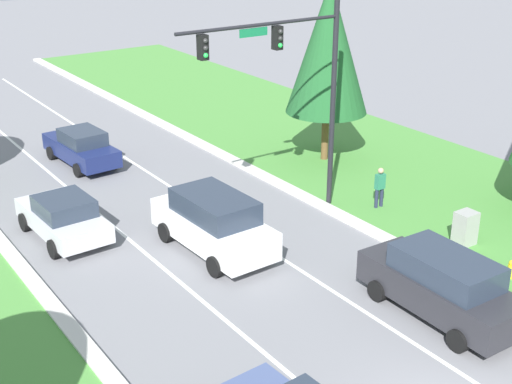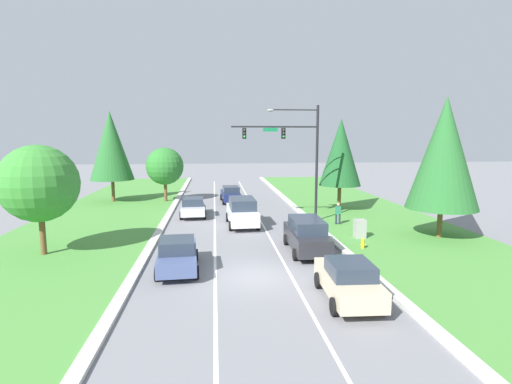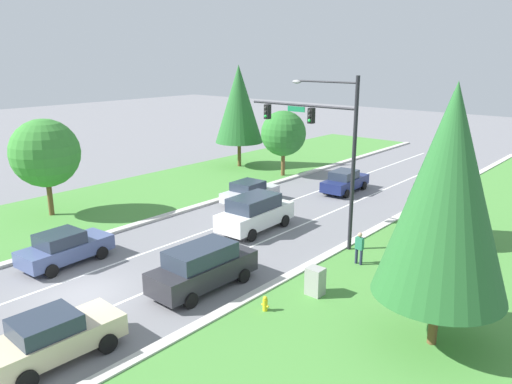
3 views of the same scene
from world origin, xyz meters
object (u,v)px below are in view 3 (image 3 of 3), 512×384
(traffic_signal_mast, at_px, (325,136))
(silver_sedan, at_px, (250,192))
(navy_sedan, at_px, (345,181))
(oak_far_left_tree, at_px, (45,153))
(oak_near_left_tree, at_px, (283,133))
(conifer_mid_left_tree, at_px, (239,104))
(slate_blue_sedan, at_px, (65,248))
(utility_cabinet, at_px, (315,282))
(conifer_near_right_tree, at_px, (447,193))
(conifer_far_right_tree, at_px, (448,148))
(champagne_sedan, at_px, (53,337))
(white_suv, at_px, (255,213))
(charcoal_suv, at_px, (203,267))
(fire_hydrant, at_px, (265,304))
(pedestrian, at_px, (359,247))

(traffic_signal_mast, bearing_deg, silver_sedan, 158.44)
(navy_sedan, bearing_deg, oak_far_left_tree, -126.45)
(oak_near_left_tree, bearing_deg, oak_far_left_tree, -104.17)
(oak_near_left_tree, distance_m, conifer_mid_left_tree, 5.62)
(slate_blue_sedan, height_order, oak_far_left_tree, oak_far_left_tree)
(slate_blue_sedan, height_order, conifer_mid_left_tree, conifer_mid_left_tree)
(silver_sedan, height_order, conifer_mid_left_tree, conifer_mid_left_tree)
(utility_cabinet, bearing_deg, conifer_near_right_tree, -4.53)
(oak_far_left_tree, bearing_deg, conifer_near_right_tree, 3.12)
(navy_sedan, height_order, conifer_far_right_tree, conifer_far_right_tree)
(champagne_sedan, relative_size, conifer_near_right_tree, 0.49)
(white_suv, bearing_deg, champagne_sedan, -78.79)
(champagne_sedan, relative_size, utility_cabinet, 3.52)
(traffic_signal_mast, height_order, slate_blue_sedan, traffic_signal_mast)
(traffic_signal_mast, relative_size, silver_sedan, 2.02)
(silver_sedan, relative_size, oak_far_left_tree, 0.72)
(traffic_signal_mast, bearing_deg, white_suv, -168.94)
(champagne_sedan, height_order, conifer_near_right_tree, conifer_near_right_tree)
(charcoal_suv, distance_m, conifer_far_right_tree, 14.03)
(utility_cabinet, xyz_separation_m, oak_far_left_tree, (-18.85, -1.72, 3.41))
(traffic_signal_mast, bearing_deg, utility_cabinet, -59.04)
(white_suv, bearing_deg, utility_cabinet, -34.33)
(champagne_sedan, relative_size, oak_far_left_tree, 0.73)
(traffic_signal_mast, bearing_deg, slate_blue_sedan, -127.08)
(white_suv, xyz_separation_m, fire_hydrant, (6.60, -7.08, -0.73))
(white_suv, bearing_deg, fire_hydrant, -48.96)
(charcoal_suv, bearing_deg, white_suv, 115.01)
(traffic_signal_mast, distance_m, conifer_mid_left_tree, 19.75)
(pedestrian, distance_m, conifer_far_right_tree, 7.19)
(silver_sedan, bearing_deg, oak_far_left_tree, -129.31)
(traffic_signal_mast, relative_size, white_suv, 1.74)
(silver_sedan, bearing_deg, slate_blue_sedan, -92.62)
(slate_blue_sedan, distance_m, conifer_far_right_tree, 19.91)
(charcoal_suv, bearing_deg, utility_cabinet, 32.94)
(slate_blue_sedan, distance_m, utility_cabinet, 12.28)
(champagne_sedan, bearing_deg, utility_cabinet, 69.34)
(traffic_signal_mast, xyz_separation_m, fire_hydrant, (2.54, -7.87, -5.48))
(navy_sedan, distance_m, oak_far_left_tree, 20.65)
(navy_sedan, xyz_separation_m, fire_hydrant, (7.00, -17.81, -0.48))
(traffic_signal_mast, relative_size, conifer_mid_left_tree, 0.98)
(silver_sedan, relative_size, pedestrian, 2.61)
(charcoal_suv, height_order, pedestrian, charcoal_suv)
(navy_sedan, bearing_deg, oak_near_left_tree, 167.89)
(conifer_far_right_tree, bearing_deg, traffic_signal_mast, -140.19)
(utility_cabinet, bearing_deg, silver_sedan, 142.50)
(navy_sedan, xyz_separation_m, conifer_far_right_tree, (9.35, -5.85, 4.40))
(silver_sedan, height_order, fire_hydrant, silver_sedan)
(pedestrian, bearing_deg, champagne_sedan, 75.78)
(oak_far_left_tree, bearing_deg, conifer_mid_left_tree, 92.04)
(conifer_near_right_tree, bearing_deg, traffic_signal_mast, 145.37)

